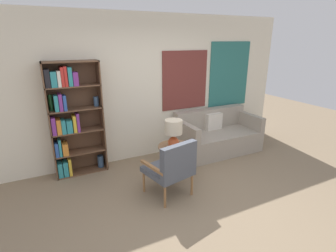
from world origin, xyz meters
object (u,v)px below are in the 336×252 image
(couch, at_px, (217,136))
(bookshelf, at_px, (70,119))
(table_lamp, at_px, (173,131))
(side_table, at_px, (175,148))
(armchair, at_px, (173,166))

(couch, bearing_deg, bookshelf, 174.46)
(bookshelf, distance_m, couch, 2.90)
(couch, distance_m, table_lamp, 1.53)
(couch, distance_m, side_table, 1.36)
(bookshelf, relative_size, table_lamp, 3.95)
(bookshelf, height_order, side_table, bookshelf)
(side_table, distance_m, table_lamp, 0.36)
(bookshelf, bearing_deg, table_lamp, -29.72)
(armchair, xyz_separation_m, couch, (1.63, 1.13, -0.19))
(bookshelf, relative_size, armchair, 2.17)
(couch, bearing_deg, armchair, -145.20)
(bookshelf, bearing_deg, couch, -5.54)
(bookshelf, xyz_separation_m, couch, (2.80, -0.27, -0.68))
(couch, height_order, table_lamp, table_lamp)
(bookshelf, height_order, armchair, bookshelf)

